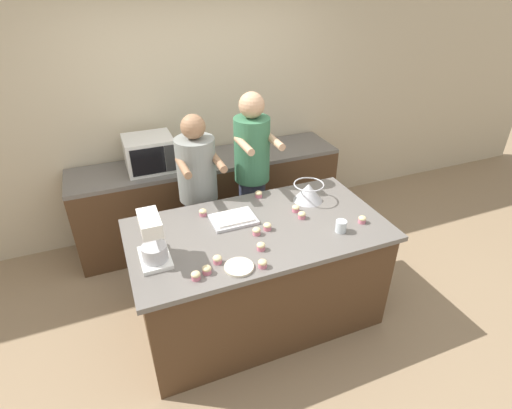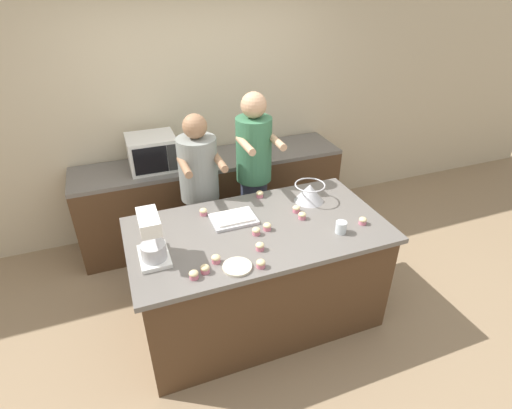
# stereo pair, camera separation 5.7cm
# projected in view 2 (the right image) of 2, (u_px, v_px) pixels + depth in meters

# --- Properties ---
(ground_plane) EXTENTS (16.00, 16.00, 0.00)m
(ground_plane) POSITION_uv_depth(u_px,v_px,m) (258.00, 314.00, 3.52)
(ground_plane) COLOR #937A5B
(back_wall) EXTENTS (10.00, 0.06, 2.70)m
(back_wall) POSITION_uv_depth(u_px,v_px,m) (200.00, 108.00, 4.21)
(back_wall) COLOR beige
(back_wall) RESTS_ON ground_plane
(island_counter) EXTENTS (1.97, 1.05, 0.92)m
(island_counter) POSITION_uv_depth(u_px,v_px,m) (258.00, 274.00, 3.28)
(island_counter) COLOR #4C331E
(island_counter) RESTS_ON ground_plane
(back_counter) EXTENTS (2.80, 0.60, 0.92)m
(back_counter) POSITION_uv_depth(u_px,v_px,m) (213.00, 197.00, 4.39)
(back_counter) COLOR #4C331E
(back_counter) RESTS_ON ground_plane
(person_left) EXTENTS (0.36, 0.51, 1.61)m
(person_left) POSITION_uv_depth(u_px,v_px,m) (201.00, 196.00, 3.63)
(person_left) COLOR #33384C
(person_left) RESTS_ON ground_plane
(person_right) EXTENTS (0.34, 0.50, 1.74)m
(person_right) POSITION_uv_depth(u_px,v_px,m) (254.00, 179.00, 3.75)
(person_right) COLOR #33384C
(person_right) RESTS_ON ground_plane
(stand_mixer) EXTENTS (0.20, 0.30, 0.36)m
(stand_mixer) POSITION_uv_depth(u_px,v_px,m) (152.00, 240.00, 2.65)
(stand_mixer) COLOR white
(stand_mixer) RESTS_ON island_counter
(mixing_bowl) EXTENTS (0.26, 0.26, 0.16)m
(mixing_bowl) POSITION_uv_depth(u_px,v_px,m) (309.00, 192.00, 3.36)
(mixing_bowl) COLOR #BCBCC1
(mixing_bowl) RESTS_ON island_counter
(baking_tray) EXTENTS (0.35, 0.26, 0.04)m
(baking_tray) POSITION_uv_depth(u_px,v_px,m) (233.00, 218.00, 3.13)
(baking_tray) COLOR #BCBCC1
(baking_tray) RESTS_ON island_counter
(microwave_oven) EXTENTS (0.46, 0.40, 0.33)m
(microwave_oven) POSITION_uv_depth(u_px,v_px,m) (152.00, 152.00, 3.89)
(microwave_oven) COLOR silver
(microwave_oven) RESTS_ON back_counter
(drinking_glass) EXTENTS (0.08, 0.08, 0.09)m
(drinking_glass) POSITION_uv_depth(u_px,v_px,m) (341.00, 227.00, 2.98)
(drinking_glass) COLOR silver
(drinking_glass) RESTS_ON island_counter
(small_plate) EXTENTS (0.20, 0.20, 0.02)m
(small_plate) POSITION_uv_depth(u_px,v_px,m) (237.00, 267.00, 2.64)
(small_plate) COLOR beige
(small_plate) RESTS_ON island_counter
(cupcake_0) EXTENTS (0.06, 0.06, 0.06)m
(cupcake_0) POSITION_uv_depth(u_px,v_px,m) (216.00, 259.00, 2.68)
(cupcake_0) COLOR #D17084
(cupcake_0) RESTS_ON island_counter
(cupcake_1) EXTENTS (0.06, 0.06, 0.06)m
(cupcake_1) POSITION_uv_depth(u_px,v_px,m) (302.00, 216.00, 3.15)
(cupcake_1) COLOR #D17084
(cupcake_1) RESTS_ON island_counter
(cupcake_2) EXTENTS (0.06, 0.06, 0.06)m
(cupcake_2) POSITION_uv_depth(u_px,v_px,m) (267.00, 227.00, 3.02)
(cupcake_2) COLOR #D17084
(cupcake_2) RESTS_ON island_counter
(cupcake_3) EXTENTS (0.06, 0.06, 0.06)m
(cupcake_3) POSITION_uv_depth(u_px,v_px,m) (256.00, 231.00, 2.96)
(cupcake_3) COLOR #D17084
(cupcake_3) RESTS_ON island_counter
(cupcake_4) EXTENTS (0.06, 0.06, 0.06)m
(cupcake_4) POSITION_uv_depth(u_px,v_px,m) (194.00, 275.00, 2.54)
(cupcake_4) COLOR #D17084
(cupcake_4) RESTS_ON island_counter
(cupcake_5) EXTENTS (0.06, 0.06, 0.06)m
(cupcake_5) POSITION_uv_depth(u_px,v_px,m) (296.00, 209.00, 3.24)
(cupcake_5) COLOR #D17084
(cupcake_5) RESTS_ON island_counter
(cupcake_6) EXTENTS (0.06, 0.06, 0.06)m
(cupcake_6) POSITION_uv_depth(u_px,v_px,m) (260.00, 246.00, 2.80)
(cupcake_6) COLOR #D17084
(cupcake_6) RESTS_ON island_counter
(cupcake_7) EXTENTS (0.06, 0.06, 0.06)m
(cupcake_7) POSITION_uv_depth(u_px,v_px,m) (363.00, 221.00, 3.08)
(cupcake_7) COLOR #D17084
(cupcake_7) RESTS_ON island_counter
(cupcake_8) EXTENTS (0.06, 0.06, 0.06)m
(cupcake_8) POSITION_uv_depth(u_px,v_px,m) (260.00, 194.00, 3.45)
(cupcake_8) COLOR #D17084
(cupcake_8) RESTS_ON island_counter
(cupcake_9) EXTENTS (0.06, 0.06, 0.06)m
(cupcake_9) POSITION_uv_depth(u_px,v_px,m) (203.00, 212.00, 3.20)
(cupcake_9) COLOR #D17084
(cupcake_9) RESTS_ON island_counter
(cupcake_10) EXTENTS (0.06, 0.06, 0.06)m
(cupcake_10) POSITION_uv_depth(u_px,v_px,m) (205.00, 269.00, 2.59)
(cupcake_10) COLOR #D17084
(cupcake_10) RESTS_ON island_counter
(cupcake_11) EXTENTS (0.06, 0.06, 0.06)m
(cupcake_11) POSITION_uv_depth(u_px,v_px,m) (261.00, 264.00, 2.64)
(cupcake_11) COLOR #D17084
(cupcake_11) RESTS_ON island_counter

